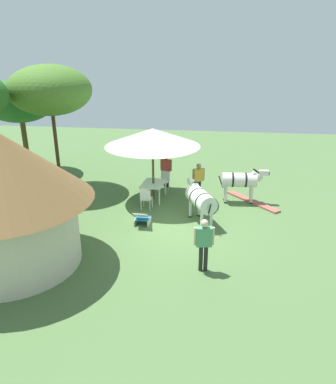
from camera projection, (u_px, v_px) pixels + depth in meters
The scene contains 15 objects.
ground_plane at pixel (177, 226), 13.42m from camera, with size 36.00×36.00×0.00m, color #4D6D3C.
thatched_hut at pixel (5, 193), 10.23m from camera, with size 5.05×5.05×4.12m.
shade_umbrella at pixel (153, 137), 14.97m from camera, with size 4.03×4.03×3.14m.
patio_dining_table at pixel (153, 185), 15.73m from camera, with size 1.41×1.04×0.74m.
patio_chair_near_lawn at pixel (164, 179), 16.81m from camera, with size 0.52×0.54×0.90m.
patio_chair_east_end at pixel (146, 198), 14.68m from camera, with size 0.45×0.47×0.90m.
guest_beside_umbrella at pixel (166, 168), 17.06m from camera, with size 0.26×0.57×1.60m.
guest_behind_table at pixel (198, 177), 15.75m from camera, with size 0.36×0.53×1.58m.
standing_watcher at pixel (204, 240), 10.32m from camera, with size 0.28×0.59×1.66m.
striped_lounge_chair at pixel (142, 218), 13.47m from camera, with size 0.82×0.58×0.63m.
zebra_nearest_camera at pixel (200, 199), 13.41m from camera, with size 1.98×1.26×1.48m.
zebra_by_umbrella at pixel (241, 180), 15.26m from camera, with size 0.71×2.13×1.53m.
acacia_tree_right_background at pixel (50, 90), 15.80m from camera, with size 3.67×3.67×5.64m.
acacia_tree_left_background at pixel (19, 101), 18.41m from camera, with size 3.63×3.63×4.86m.
brick_patio_kerb at pixel (252, 201), 15.57m from camera, with size 2.80×0.36×0.08m, color #A35548.
Camera 1 is at (-12.00, -1.31, 6.01)m, focal length 33.55 mm.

